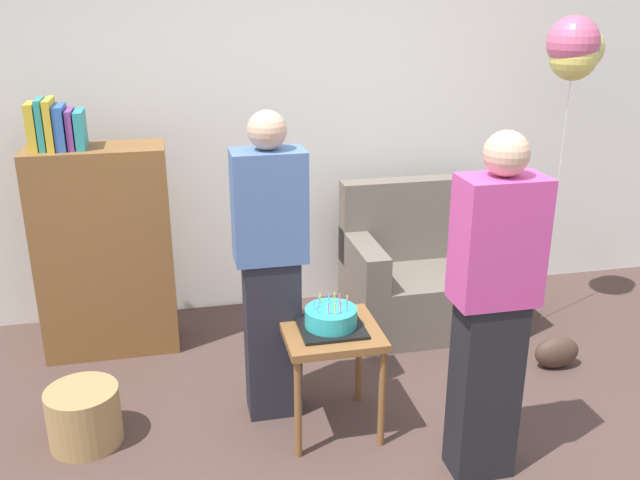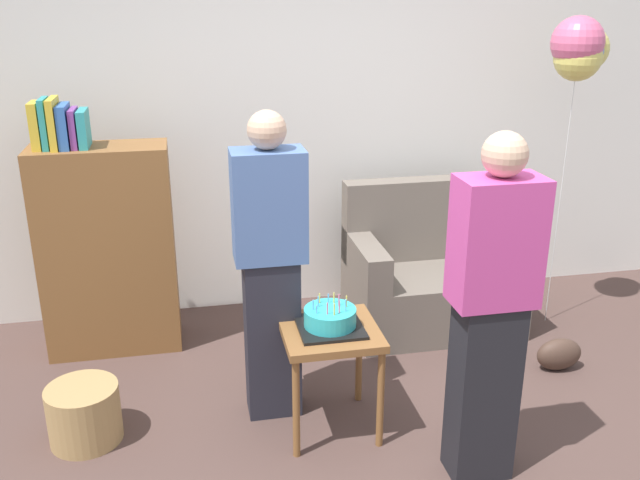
# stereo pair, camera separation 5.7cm
# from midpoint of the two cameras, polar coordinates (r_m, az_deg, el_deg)

# --- Properties ---
(ground_plane) EXTENTS (8.00, 8.00, 0.00)m
(ground_plane) POSITION_cam_midpoint_polar(r_m,az_deg,el_deg) (3.48, 6.01, -18.31)
(ground_plane) COLOR #4C3833
(wall_back) EXTENTS (6.00, 0.10, 2.70)m
(wall_back) POSITION_cam_midpoint_polar(r_m,az_deg,el_deg) (4.79, -1.18, 10.33)
(wall_back) COLOR silver
(wall_back) RESTS_ON ground_plane
(couch) EXTENTS (1.10, 0.70, 0.96)m
(couch) POSITION_cam_midpoint_polar(r_m,az_deg,el_deg) (4.71, 8.55, -2.89)
(couch) COLOR #6B6056
(couch) RESTS_ON ground_plane
(bookshelf) EXTENTS (0.80, 0.36, 1.59)m
(bookshelf) POSITION_cam_midpoint_polar(r_m,az_deg,el_deg) (4.40, -17.86, -0.59)
(bookshelf) COLOR brown
(bookshelf) RESTS_ON ground_plane
(side_table) EXTENTS (0.48, 0.48, 0.57)m
(side_table) POSITION_cam_midpoint_polar(r_m,az_deg,el_deg) (3.49, 0.42, -8.57)
(side_table) COLOR brown
(side_table) RESTS_ON ground_plane
(birthday_cake) EXTENTS (0.32, 0.32, 0.17)m
(birthday_cake) POSITION_cam_midpoint_polar(r_m,az_deg,el_deg) (3.42, 0.43, -6.57)
(birthday_cake) COLOR black
(birthday_cake) RESTS_ON side_table
(person_blowing_candles) EXTENTS (0.36, 0.22, 1.63)m
(person_blowing_candles) POSITION_cam_midpoint_polar(r_m,az_deg,el_deg) (3.49, -4.58, -2.33)
(person_blowing_candles) COLOR #23232D
(person_blowing_candles) RESTS_ON ground_plane
(person_holding_cake) EXTENTS (0.36, 0.22, 1.63)m
(person_holding_cake) POSITION_cam_midpoint_polar(r_m,az_deg,el_deg) (3.11, 13.55, -5.74)
(person_holding_cake) COLOR black
(person_holding_cake) RESTS_ON ground_plane
(wicker_basket) EXTENTS (0.36, 0.36, 0.30)m
(wicker_basket) POSITION_cam_midpoint_polar(r_m,az_deg,el_deg) (3.75, -19.41, -13.62)
(wicker_basket) COLOR #A88451
(wicker_basket) RESTS_ON ground_plane
(handbag) EXTENTS (0.28, 0.14, 0.20)m
(handbag) POSITION_cam_midpoint_polar(r_m,az_deg,el_deg) (4.43, 18.70, -8.80)
(handbag) COLOR #473328
(handbag) RESTS_ON ground_plane
(balloon_bunch) EXTENTS (0.39, 0.35, 2.02)m
(balloon_bunch) POSITION_cam_midpoint_polar(r_m,az_deg,el_deg) (4.61, 20.12, 14.66)
(balloon_bunch) COLOR silver
(balloon_bunch) RESTS_ON ground_plane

